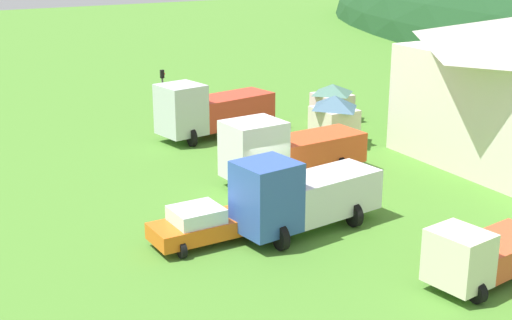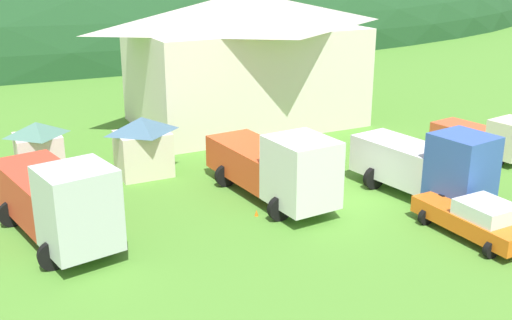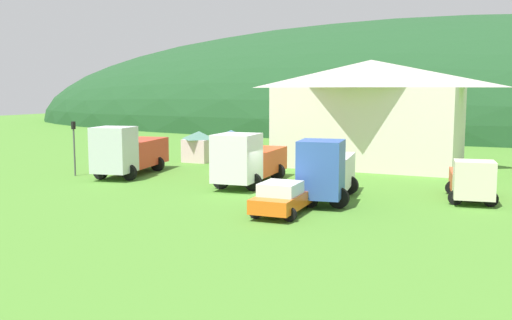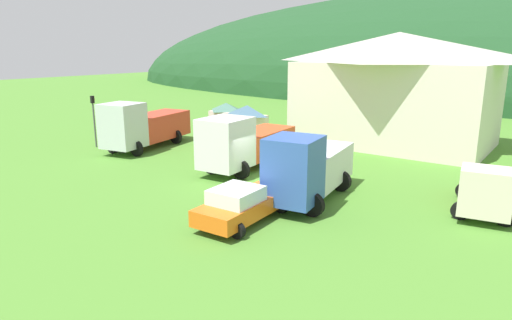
{
  "view_description": "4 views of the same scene",
  "coord_description": "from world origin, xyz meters",
  "px_view_note": "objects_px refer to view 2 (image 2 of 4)",
  "views": [
    {
      "loc": [
        28.67,
        -17.17,
        12.67
      ],
      "look_at": [
        -3.93,
        0.58,
        0.92
      ],
      "focal_mm": 50.87,
      "sensor_mm": 36.0,
      "label": 1
    },
    {
      "loc": [
        -15.53,
        -21.96,
        11.04
      ],
      "look_at": [
        -3.16,
        2.69,
        1.75
      ],
      "focal_mm": 43.65,
      "sensor_mm": 36.0,
      "label": 2
    },
    {
      "loc": [
        13.33,
        -31.72,
        6.21
      ],
      "look_at": [
        -1.11,
        -0.52,
        1.97
      ],
      "focal_mm": 40.15,
      "sensor_mm": 36.0,
      "label": 3
    },
    {
      "loc": [
        14.05,
        -19.97,
        7.42
      ],
      "look_at": [
        -0.91,
        0.51,
        1.06
      ],
      "focal_mm": 31.38,
      "sensor_mm": 36.0,
      "label": 4
    }
  ],
  "objects_px": {
    "box_truck_blue": "(429,164)",
    "traffic_cone_near_pickup": "(256,216)",
    "depot_building": "(245,57)",
    "play_shed_pink": "(38,146)",
    "heavy_rig_white": "(277,166)",
    "tow_truck_silver": "(57,199)",
    "play_shed_cream": "(143,145)",
    "light_truck_cream": "(488,137)",
    "service_pickup_orange": "(476,218)"
  },
  "relations": [
    {
      "from": "light_truck_cream",
      "to": "traffic_cone_near_pickup",
      "type": "bearing_deg",
      "value": -93.24
    },
    {
      "from": "box_truck_blue",
      "to": "light_truck_cream",
      "type": "xyz_separation_m",
      "value": [
        7.36,
        3.44,
        -0.58
      ]
    },
    {
      "from": "play_shed_pink",
      "to": "light_truck_cream",
      "type": "distance_m",
      "value": 24.47
    },
    {
      "from": "traffic_cone_near_pickup",
      "to": "tow_truck_silver",
      "type": "bearing_deg",
      "value": 170.8
    },
    {
      "from": "play_shed_cream",
      "to": "light_truck_cream",
      "type": "distance_m",
      "value": 18.99
    },
    {
      "from": "play_shed_pink",
      "to": "traffic_cone_near_pickup",
      "type": "relative_size",
      "value": 4.7
    },
    {
      "from": "depot_building",
      "to": "light_truck_cream",
      "type": "bearing_deg",
      "value": -55.22
    },
    {
      "from": "box_truck_blue",
      "to": "traffic_cone_near_pickup",
      "type": "xyz_separation_m",
      "value": [
        -7.91,
        1.86,
        -1.75
      ]
    },
    {
      "from": "tow_truck_silver",
      "to": "box_truck_blue",
      "type": "xyz_separation_m",
      "value": [
        16.0,
        -3.17,
        -0.04
      ]
    },
    {
      "from": "play_shed_cream",
      "to": "light_truck_cream",
      "type": "relative_size",
      "value": 0.54
    },
    {
      "from": "light_truck_cream",
      "to": "service_pickup_orange",
      "type": "bearing_deg",
      "value": -57.34
    },
    {
      "from": "tow_truck_silver",
      "to": "light_truck_cream",
      "type": "bearing_deg",
      "value": 79.78
    },
    {
      "from": "depot_building",
      "to": "light_truck_cream",
      "type": "height_order",
      "value": "depot_building"
    },
    {
      "from": "heavy_rig_white",
      "to": "traffic_cone_near_pickup",
      "type": "height_order",
      "value": "heavy_rig_white"
    },
    {
      "from": "box_truck_blue",
      "to": "traffic_cone_near_pickup",
      "type": "height_order",
      "value": "box_truck_blue"
    },
    {
      "from": "traffic_cone_near_pickup",
      "to": "play_shed_cream",
      "type": "bearing_deg",
      "value": 110.97
    },
    {
      "from": "depot_building",
      "to": "play_shed_pink",
      "type": "distance_m",
      "value": 14.79
    },
    {
      "from": "depot_building",
      "to": "tow_truck_silver",
      "type": "xyz_separation_m",
      "value": [
        -14.47,
        -13.08,
        -2.65
      ]
    },
    {
      "from": "heavy_rig_white",
      "to": "service_pickup_orange",
      "type": "xyz_separation_m",
      "value": [
        5.36,
        -6.97,
        -0.89
      ]
    },
    {
      "from": "depot_building",
      "to": "box_truck_blue",
      "type": "bearing_deg",
      "value": -84.61
    },
    {
      "from": "depot_building",
      "to": "play_shed_pink",
      "type": "xyz_separation_m",
      "value": [
        -13.91,
        -3.97,
        -3.07
      ]
    },
    {
      "from": "depot_building",
      "to": "tow_truck_silver",
      "type": "height_order",
      "value": "depot_building"
    },
    {
      "from": "box_truck_blue",
      "to": "service_pickup_orange",
      "type": "relative_size",
      "value": 1.4
    },
    {
      "from": "play_shed_pink",
      "to": "box_truck_blue",
      "type": "relative_size",
      "value": 0.37
    },
    {
      "from": "heavy_rig_white",
      "to": "traffic_cone_near_pickup",
      "type": "distance_m",
      "value": 2.6
    },
    {
      "from": "depot_building",
      "to": "box_truck_blue",
      "type": "xyz_separation_m",
      "value": [
        1.53,
        -16.26,
        -2.69
      ]
    },
    {
      "from": "play_shed_cream",
      "to": "traffic_cone_near_pickup",
      "type": "xyz_separation_m",
      "value": [
        2.82,
        -7.35,
        -1.59
      ]
    },
    {
      "from": "box_truck_blue",
      "to": "tow_truck_silver",
      "type": "bearing_deg",
      "value": -109.52
    },
    {
      "from": "play_shed_pink",
      "to": "heavy_rig_white",
      "type": "distance_m",
      "value": 13.05
    },
    {
      "from": "tow_truck_silver",
      "to": "service_pickup_orange",
      "type": "bearing_deg",
      "value": 53.67
    },
    {
      "from": "tow_truck_silver",
      "to": "service_pickup_orange",
      "type": "distance_m",
      "value": 16.7
    },
    {
      "from": "depot_building",
      "to": "light_truck_cream",
      "type": "relative_size",
      "value": 2.66
    },
    {
      "from": "play_shed_cream",
      "to": "tow_truck_silver",
      "type": "xyz_separation_m",
      "value": [
        -5.28,
        -6.04,
        0.2
      ]
    },
    {
      "from": "play_shed_cream",
      "to": "service_pickup_orange",
      "type": "distance_m",
      "value": 16.45
    },
    {
      "from": "box_truck_blue",
      "to": "play_shed_pink",
      "type": "bearing_deg",
      "value": -136.8
    },
    {
      "from": "play_shed_pink",
      "to": "light_truck_cream",
      "type": "relative_size",
      "value": 0.47
    },
    {
      "from": "play_shed_pink",
      "to": "box_truck_blue",
      "type": "xyz_separation_m",
      "value": [
        15.45,
        -12.29,
        0.38
      ]
    },
    {
      "from": "play_shed_pink",
      "to": "light_truck_cream",
      "type": "xyz_separation_m",
      "value": [
        22.81,
        -8.84,
        -0.2
      ]
    },
    {
      "from": "heavy_rig_white",
      "to": "box_truck_blue",
      "type": "bearing_deg",
      "value": 60.0
    },
    {
      "from": "box_truck_blue",
      "to": "heavy_rig_white",
      "type": "bearing_deg",
      "value": -123.58
    },
    {
      "from": "depot_building",
      "to": "tow_truck_silver",
      "type": "relative_size",
      "value": 1.84
    },
    {
      "from": "heavy_rig_white",
      "to": "depot_building",
      "type": "bearing_deg",
      "value": 155.51
    },
    {
      "from": "play_shed_cream",
      "to": "service_pickup_orange",
      "type": "xyz_separation_m",
      "value": [
        9.78,
        -13.2,
        -0.76
      ]
    },
    {
      "from": "traffic_cone_near_pickup",
      "to": "service_pickup_orange",
      "type": "bearing_deg",
      "value": -40.05
    },
    {
      "from": "play_shed_pink",
      "to": "service_pickup_orange",
      "type": "distance_m",
      "value": 21.81
    },
    {
      "from": "heavy_rig_white",
      "to": "traffic_cone_near_pickup",
      "type": "xyz_separation_m",
      "value": [
        -1.6,
        -1.11,
        -1.72
      ]
    },
    {
      "from": "heavy_rig_white",
      "to": "box_truck_blue",
      "type": "xyz_separation_m",
      "value": [
        6.31,
        -2.98,
        0.03
      ]
    },
    {
      "from": "box_truck_blue",
      "to": "depot_building",
      "type": "bearing_deg",
      "value": 177.09
    },
    {
      "from": "depot_building",
      "to": "traffic_cone_near_pickup",
      "type": "relative_size",
      "value": 26.88
    },
    {
      "from": "heavy_rig_white",
      "to": "box_truck_blue",
      "type": "height_order",
      "value": "box_truck_blue"
    }
  ]
}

